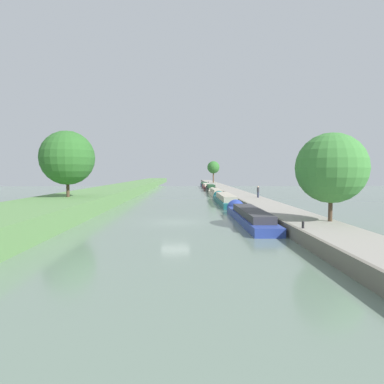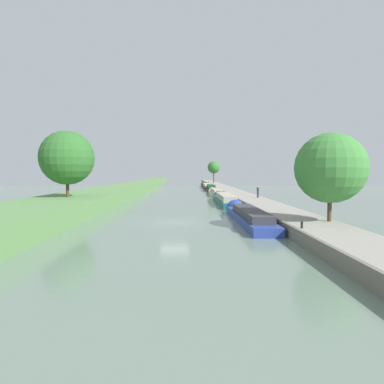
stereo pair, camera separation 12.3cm
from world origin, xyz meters
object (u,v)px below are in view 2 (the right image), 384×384
at_px(narrowboat_blue, 247,215).
at_px(narrowboat_black, 211,188).
at_px(narrowboat_maroon, 207,186).
at_px(mooring_bollard_far, 209,182).
at_px(mooring_bollard_near, 302,225).
at_px(narrowboat_cream, 215,192).
at_px(narrowboat_teal, 224,199).
at_px(person_walking, 258,191).
at_px(narrowboat_navy, 204,184).

bearing_deg(narrowboat_blue, narrowboat_black, 89.83).
relative_size(narrowboat_blue, narrowboat_maroon, 1.05).
relative_size(narrowboat_black, mooring_bollard_far, 26.59).
relative_size(narrowboat_blue, mooring_bollard_near, 35.86).
height_order(narrowboat_cream, mooring_bollard_near, mooring_bollard_near).
bearing_deg(narrowboat_teal, narrowboat_maroon, 89.85).
bearing_deg(narrowboat_blue, narrowboat_cream, 89.89).
bearing_deg(person_walking, narrowboat_navy, 94.20).
height_order(person_walking, mooring_bollard_far, person_walking).
xyz_separation_m(narrowboat_cream, narrowboat_maroon, (-0.09, 28.84, 0.04)).
xyz_separation_m(narrowboat_teal, narrowboat_maroon, (0.12, 46.69, -0.02)).
bearing_deg(narrowboat_blue, narrowboat_navy, 89.94).
xyz_separation_m(narrowboat_blue, mooring_bollard_far, (1.87, 84.44, 0.56)).
bearing_deg(person_walking, narrowboat_teal, 173.21).
bearing_deg(narrowboat_cream, narrowboat_teal, -90.68).
height_order(narrowboat_blue, mooring_bollard_near, narrowboat_blue).
bearing_deg(narrowboat_teal, narrowboat_black, 89.48).
relative_size(narrowboat_maroon, person_walking, 9.28).
bearing_deg(narrowboat_cream, mooring_bollard_near, -87.72).
bearing_deg(narrowboat_blue, mooring_bollard_near, -78.66).
relative_size(narrowboat_black, mooring_bollard_near, 26.59).
xyz_separation_m(person_walking, mooring_bollard_far, (-2.75, 67.08, -0.65)).
distance_m(narrowboat_teal, mooring_bollard_near, 27.31).
bearing_deg(mooring_bollard_far, narrowboat_maroon, -95.44).
bearing_deg(narrowboat_cream, narrowboat_blue, -90.11).
xyz_separation_m(narrowboat_black, mooring_bollard_near, (1.71, -59.67, 0.44)).
height_order(narrowboat_blue, narrowboat_maroon, narrowboat_blue).
bearing_deg(narrowboat_maroon, mooring_bollard_near, -88.54).
relative_size(narrowboat_black, narrowboat_navy, 1.03).
distance_m(narrowboat_navy, person_walking, 61.87).
bearing_deg(narrowboat_black, narrowboat_navy, 90.14).
bearing_deg(mooring_bollard_far, narrowboat_teal, -91.73).
xyz_separation_m(narrowboat_cream, mooring_bollard_near, (1.80, -45.09, 0.56)).
relative_size(narrowboat_cream, narrowboat_navy, 1.37).
bearing_deg(person_walking, narrowboat_black, 97.70).
relative_size(narrowboat_maroon, mooring_bollard_near, 34.23).
xyz_separation_m(narrowboat_navy, mooring_bollard_near, (1.78, -88.36, 0.55)).
xyz_separation_m(narrowboat_cream, narrowboat_navy, (0.01, 43.27, 0.01)).
bearing_deg(narrowboat_teal, narrowboat_blue, -89.54).
bearing_deg(narrowboat_black, narrowboat_blue, -90.17).
bearing_deg(narrowboat_teal, narrowboat_cream, 89.32).
relative_size(narrowboat_teal, mooring_bollard_far, 37.91).
distance_m(narrowboat_teal, narrowboat_maroon, 46.69).
bearing_deg(narrowboat_navy, narrowboat_maroon, -90.42).
bearing_deg(mooring_bollard_near, mooring_bollard_far, 90.00).
bearing_deg(narrowboat_blue, mooring_bollard_far, 88.73).
xyz_separation_m(narrowboat_blue, narrowboat_maroon, (-0.02, 64.62, 0.04)).
distance_m(narrowboat_teal, mooring_bollard_far, 66.54).
bearing_deg(narrowboat_maroon, narrowboat_black, -89.30).
xyz_separation_m(narrowboat_cream, mooring_bollard_far, (1.80, 48.66, 0.56)).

